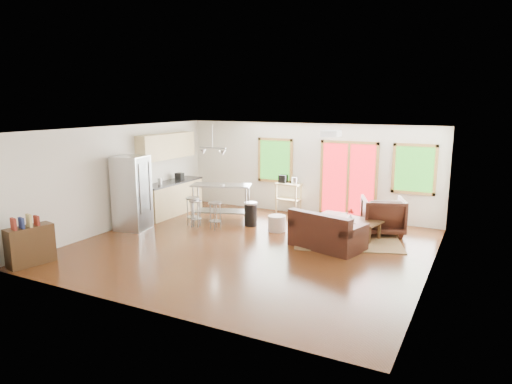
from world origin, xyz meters
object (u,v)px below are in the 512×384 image
at_px(loveseat, 326,234).
at_px(island, 221,196).
at_px(refrigerator, 132,193).
at_px(armchair, 383,214).
at_px(rug, 347,239).
at_px(coffee_table, 356,222).
at_px(kitchen_cart, 288,187).
at_px(ottoman, 333,221).

distance_m(loveseat, island, 3.48).
height_order(refrigerator, island, refrigerator).
bearing_deg(armchair, island, -11.04).
xyz_separation_m(armchair, refrigerator, (-5.71, -2.48, 0.43)).
bearing_deg(island, armchair, 9.97).
xyz_separation_m(rug, refrigerator, (-5.10, -1.56, 0.92)).
bearing_deg(island, coffee_table, 1.14).
distance_m(loveseat, kitchen_cart, 3.36).
relative_size(armchair, refrigerator, 0.54).
xyz_separation_m(rug, loveseat, (-0.25, -0.80, 0.32)).
distance_m(loveseat, refrigerator, 4.95).
xyz_separation_m(armchair, ottoman, (-1.23, -0.11, -0.31)).
height_order(armchair, ottoman, armchair).
relative_size(armchair, ottoman, 1.72).
xyz_separation_m(coffee_table, kitchen_cart, (-2.44, 1.56, 0.37)).
bearing_deg(armchair, ottoman, -15.83).
relative_size(coffee_table, ottoman, 2.14).
height_order(loveseat, kitchen_cart, kitchen_cart).
xyz_separation_m(refrigerator, kitchen_cart, (2.80, 3.39, -0.18)).
relative_size(island, kitchen_cart, 1.54).
height_order(armchair, refrigerator, refrigerator).
bearing_deg(loveseat, kitchen_cart, 143.38).
height_order(armchair, kitchen_cart, kitchen_cart).
bearing_deg(rug, refrigerator, -163.01).
height_order(loveseat, refrigerator, refrigerator).
distance_m(refrigerator, island, 2.34).
xyz_separation_m(ottoman, island, (-2.94, -0.62, 0.49)).
bearing_deg(ottoman, coffee_table, -35.91).
bearing_deg(kitchen_cart, island, -127.59).
bearing_deg(refrigerator, coffee_table, 9.73).
height_order(rug, refrigerator, refrigerator).
bearing_deg(ottoman, kitchen_cart, 148.83).
bearing_deg(ottoman, loveseat, -76.98).
relative_size(loveseat, armchair, 1.74).
height_order(rug, kitchen_cart, kitchen_cart).
bearing_deg(kitchen_cart, ottoman, -31.17).
xyz_separation_m(loveseat, island, (-3.31, 0.99, 0.36)).
bearing_deg(armchair, kitchen_cart, -38.28).
xyz_separation_m(armchair, kitchen_cart, (-2.91, 0.90, 0.26)).
xyz_separation_m(rug, armchair, (0.61, 0.93, 0.49)).
height_order(loveseat, ottoman, loveseat).
relative_size(ottoman, kitchen_cart, 0.52).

